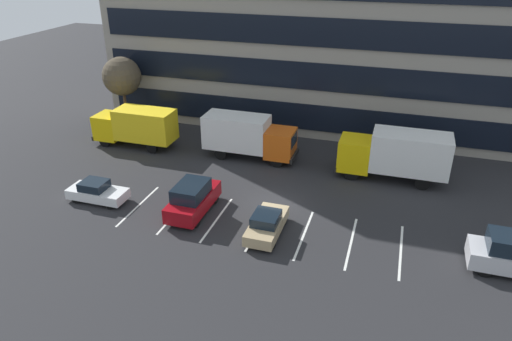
{
  "coord_description": "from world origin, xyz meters",
  "views": [
    {
      "loc": [
        7.15,
        -26.07,
        15.88
      ],
      "look_at": [
        -1.69,
        1.86,
        1.4
      ],
      "focal_mm": 32.95,
      "sensor_mm": 36.0,
      "label": 1
    }
  ],
  "objects_px": {
    "sedan_white": "(97,192)",
    "bare_tree": "(122,76)",
    "box_truck_orange": "(248,135)",
    "box_truck_yellow_all": "(136,125)",
    "box_truck_yellow": "(396,153)",
    "sedan_tan": "(267,224)",
    "suv_maroon": "(193,198)"
  },
  "relations": [
    {
      "from": "sedan_white",
      "to": "bare_tree",
      "type": "relative_size",
      "value": 0.61
    },
    {
      "from": "box_truck_orange",
      "to": "sedan_white",
      "type": "height_order",
      "value": "box_truck_orange"
    },
    {
      "from": "box_truck_yellow_all",
      "to": "bare_tree",
      "type": "relative_size",
      "value": 1.1
    },
    {
      "from": "box_truck_yellow",
      "to": "box_truck_orange",
      "type": "xyz_separation_m",
      "value": [
        -11.33,
        0.38,
        -0.12
      ]
    },
    {
      "from": "box_truck_yellow_all",
      "to": "sedan_tan",
      "type": "height_order",
      "value": "box_truck_yellow_all"
    },
    {
      "from": "box_truck_orange",
      "to": "sedan_tan",
      "type": "relative_size",
      "value": 1.8
    },
    {
      "from": "sedan_tan",
      "to": "bare_tree",
      "type": "bearing_deg",
      "value": 142.69
    },
    {
      "from": "box_truck_yellow",
      "to": "suv_maroon",
      "type": "bearing_deg",
      "value": -143.83
    },
    {
      "from": "sedan_white",
      "to": "box_truck_yellow",
      "type": "bearing_deg",
      "value": 26.39
    },
    {
      "from": "sedan_tan",
      "to": "suv_maroon",
      "type": "distance_m",
      "value": 5.3
    },
    {
      "from": "sedan_tan",
      "to": "sedan_white",
      "type": "relative_size",
      "value": 1.03
    },
    {
      "from": "sedan_tan",
      "to": "bare_tree",
      "type": "relative_size",
      "value": 0.63
    },
    {
      "from": "box_truck_yellow_all",
      "to": "suv_maroon",
      "type": "height_order",
      "value": "box_truck_yellow_all"
    },
    {
      "from": "box_truck_yellow",
      "to": "bare_tree",
      "type": "xyz_separation_m",
      "value": [
        -24.43,
        3.74,
        2.69
      ]
    },
    {
      "from": "box_truck_yellow_all",
      "to": "suv_maroon",
      "type": "relative_size",
      "value": 1.51
    },
    {
      "from": "box_truck_orange",
      "to": "box_truck_yellow",
      "type": "bearing_deg",
      "value": -1.93
    },
    {
      "from": "box_truck_yellow",
      "to": "box_truck_orange",
      "type": "distance_m",
      "value": 11.34
    },
    {
      "from": "box_truck_yellow_all",
      "to": "box_truck_yellow",
      "type": "relative_size",
      "value": 0.91
    },
    {
      "from": "bare_tree",
      "to": "sedan_tan",
      "type": "bearing_deg",
      "value": -37.31
    },
    {
      "from": "box_truck_orange",
      "to": "bare_tree",
      "type": "height_order",
      "value": "bare_tree"
    },
    {
      "from": "sedan_tan",
      "to": "box_truck_yellow_all",
      "type": "bearing_deg",
      "value": 146.29
    },
    {
      "from": "suv_maroon",
      "to": "sedan_white",
      "type": "bearing_deg",
      "value": -175.37
    },
    {
      "from": "box_truck_yellow",
      "to": "sedan_white",
      "type": "height_order",
      "value": "box_truck_yellow"
    },
    {
      "from": "box_truck_yellow_all",
      "to": "bare_tree",
      "type": "distance_m",
      "value": 5.97
    },
    {
      "from": "box_truck_yellow",
      "to": "box_truck_orange",
      "type": "bearing_deg",
      "value": 178.07
    },
    {
      "from": "sedan_tan",
      "to": "box_truck_yellow",
      "type": "bearing_deg",
      "value": 55.06
    },
    {
      "from": "sedan_tan",
      "to": "suv_maroon",
      "type": "xyz_separation_m",
      "value": [
        -5.2,
        0.95,
        0.33
      ]
    },
    {
      "from": "box_truck_orange",
      "to": "sedan_white",
      "type": "xyz_separation_m",
      "value": [
        -7.43,
        -9.69,
        -1.26
      ]
    },
    {
      "from": "box_truck_yellow_all",
      "to": "box_truck_orange",
      "type": "xyz_separation_m",
      "value": [
        9.68,
        0.59,
        0.07
      ]
    },
    {
      "from": "box_truck_yellow",
      "to": "sedan_white",
      "type": "bearing_deg",
      "value": -153.61
    },
    {
      "from": "suv_maroon",
      "to": "box_truck_yellow",
      "type": "bearing_deg",
      "value": 36.17
    },
    {
      "from": "box_truck_yellow",
      "to": "sedan_tan",
      "type": "relative_size",
      "value": 1.91
    }
  ]
}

